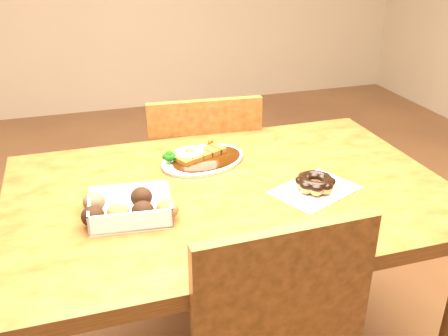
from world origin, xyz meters
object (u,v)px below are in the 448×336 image
object	(u,v)px
chair_far	(200,186)
donut_box	(128,207)
table	(230,218)
pon_de_ring	(315,183)
katsu_curry_plate	(201,158)

from	to	relation	value
chair_far	donut_box	xyz separation A→B (m)	(-0.34, -0.61, 0.30)
chair_far	table	bearing A→B (deg)	88.94
table	donut_box	xyz separation A→B (m)	(-0.29, -0.07, 0.13)
chair_far	pon_de_ring	bearing A→B (deg)	109.32
pon_de_ring	katsu_curry_plate	bearing A→B (deg)	132.64
chair_far	katsu_curry_plate	xyz separation A→B (m)	(-0.08, -0.35, 0.29)
chair_far	pon_de_ring	world-z (taller)	chair_far
chair_far	pon_de_ring	size ratio (longest dim) A/B	3.27
table	donut_box	world-z (taller)	donut_box
katsu_curry_plate	donut_box	distance (m)	0.36
katsu_curry_plate	donut_box	world-z (taller)	donut_box
table	katsu_curry_plate	world-z (taller)	katsu_curry_plate
chair_far	pon_de_ring	distance (m)	0.70
chair_far	donut_box	world-z (taller)	chair_far
katsu_curry_plate	pon_de_ring	world-z (taller)	katsu_curry_plate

